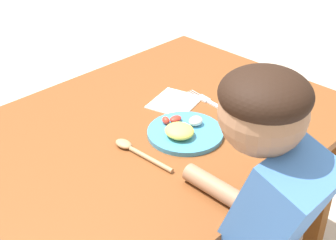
# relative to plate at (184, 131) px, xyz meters

# --- Properties ---
(dining_table) EXTENTS (1.32, 0.87, 0.70)m
(dining_table) POSITION_rel_plate_xyz_m (-0.09, 0.10, -0.11)
(dining_table) COLOR brown
(dining_table) RESTS_ON ground_plane
(plate) EXTENTS (0.22, 0.22, 0.05)m
(plate) POSITION_rel_plate_xyz_m (0.00, 0.00, 0.00)
(plate) COLOR #3E8CBC
(plate) RESTS_ON dining_table
(fork) EXTENTS (0.04, 0.23, 0.01)m
(fork) POSITION_rel_plate_xyz_m (0.20, 0.05, -0.01)
(fork) COLOR silver
(fork) RESTS_ON dining_table
(spoon) EXTENTS (0.04, 0.21, 0.02)m
(spoon) POSITION_rel_plate_xyz_m (-0.16, 0.04, -0.01)
(spoon) COLOR #A97F57
(spoon) RESTS_ON dining_table
(napkin) EXTENTS (0.19, 0.18, 0.00)m
(napkin) POSITION_rel_plate_xyz_m (0.12, 0.15, -0.01)
(napkin) COLOR white
(napkin) RESTS_ON dining_table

